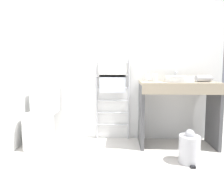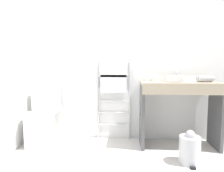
% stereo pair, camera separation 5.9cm
% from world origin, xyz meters
% --- Properties ---
extents(wall_back, '(2.85, 0.12, 2.47)m').
position_xyz_m(wall_back, '(0.00, 1.39, 1.24)').
color(wall_back, white).
rests_on(wall_back, ground_plane).
extents(toilet, '(0.41, 0.53, 0.78)m').
position_xyz_m(toilet, '(-1.05, 1.01, 0.31)').
color(toilet, white).
rests_on(toilet, ground_plane).
extents(towel_radiator, '(0.48, 0.06, 1.14)m').
position_xyz_m(towel_radiator, '(-0.10, 1.28, 0.81)').
color(towel_radiator, silver).
rests_on(towel_radiator, ground_plane).
extents(vanity_counter, '(0.98, 0.48, 0.85)m').
position_xyz_m(vanity_counter, '(0.75, 1.07, 0.58)').
color(vanity_counter, gray).
rests_on(vanity_counter, ground_plane).
extents(sink_basin, '(0.36, 0.36, 0.07)m').
position_xyz_m(sink_basin, '(0.77, 1.08, 0.89)').
color(sink_basin, white).
rests_on(sink_basin, vanity_counter).
extents(faucet, '(0.02, 0.10, 0.13)m').
position_xyz_m(faucet, '(0.77, 1.27, 0.93)').
color(faucet, silver).
rests_on(faucet, vanity_counter).
extents(cup_near_wall, '(0.07, 0.07, 0.10)m').
position_xyz_m(cup_near_wall, '(0.37, 1.23, 0.90)').
color(cup_near_wall, white).
rests_on(cup_near_wall, vanity_counter).
extents(cup_near_edge, '(0.07, 0.07, 0.10)m').
position_xyz_m(cup_near_edge, '(0.47, 1.17, 0.90)').
color(cup_near_edge, white).
rests_on(cup_near_edge, vanity_counter).
extents(hair_dryer, '(0.22, 0.19, 0.08)m').
position_xyz_m(hair_dryer, '(1.07, 1.08, 0.89)').
color(hair_dryer, '#B7B7BC').
rests_on(hair_dryer, vanity_counter).
extents(trash_bin, '(0.22, 0.26, 0.37)m').
position_xyz_m(trash_bin, '(0.76, 0.61, 0.16)').
color(trash_bin, '#B7B7BC').
rests_on(trash_bin, ground_plane).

